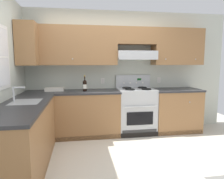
# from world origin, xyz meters

# --- Properties ---
(ground_plane) EXTENTS (7.04, 7.04, 0.00)m
(ground_plane) POSITION_xyz_m (0.00, 0.00, 0.00)
(ground_plane) COLOR beige
(wall_back) EXTENTS (4.68, 0.57, 2.55)m
(wall_back) POSITION_xyz_m (0.40, 1.53, 1.48)
(wall_back) COLOR beige
(wall_back) RESTS_ON ground_plane
(counter_back_run) EXTENTS (3.60, 0.65, 0.91)m
(counter_back_run) POSITION_xyz_m (0.14, 1.24, 0.45)
(counter_back_run) COLOR olive
(counter_back_run) RESTS_ON ground_plane
(counter_left_run) EXTENTS (0.63, 1.91, 1.13)m
(counter_left_run) POSITION_xyz_m (-1.24, -0.00, 0.46)
(counter_left_run) COLOR olive
(counter_left_run) RESTS_ON ground_plane
(stove) EXTENTS (0.76, 0.62, 1.20)m
(stove) POSITION_xyz_m (0.69, 1.25, 0.48)
(stove) COLOR #B7BABC
(stove) RESTS_ON ground_plane
(wine_bottle) EXTENTS (0.08, 0.08, 0.31)m
(wine_bottle) POSITION_xyz_m (-0.37, 1.22, 1.03)
(wine_bottle) COLOR black
(wine_bottle) RESTS_ON counter_back_run
(bowl) EXTENTS (0.36, 0.20, 0.07)m
(bowl) POSITION_xyz_m (-0.96, 1.34, 0.93)
(bowl) COLOR beige
(bowl) RESTS_ON counter_back_run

